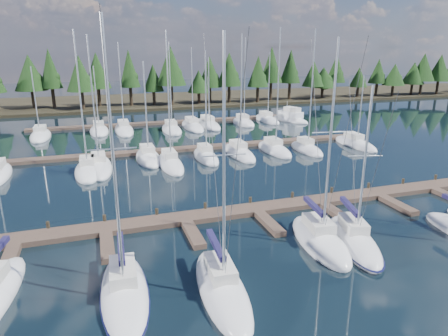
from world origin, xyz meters
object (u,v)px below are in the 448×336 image
object	(u,v)px
front_sailboat_4	(354,240)
main_dock	(258,212)
front_sailboat_1	(124,292)
front_sailboat_2	(222,288)
front_sailboat_3	(320,239)
motor_yacht_right	(290,118)

from	to	relation	value
front_sailboat_4	main_dock	bearing A→B (deg)	122.81
front_sailboat_1	front_sailboat_2	xyz separation A→B (m)	(5.20, -1.30, 0.00)
front_sailboat_2	front_sailboat_3	size ratio (longest dim) A/B	1.01
front_sailboat_1	front_sailboat_4	world-z (taller)	front_sailboat_1
front_sailboat_1	front_sailboat_3	bearing A→B (deg)	9.04
front_sailboat_3	front_sailboat_4	size ratio (longest dim) A/B	1.24
front_sailboat_2	front_sailboat_4	world-z (taller)	front_sailboat_2
front_sailboat_4	motor_yacht_right	bearing A→B (deg)	68.07
front_sailboat_2	front_sailboat_3	xyz separation A→B (m)	(8.29, 3.45, -0.00)
main_dock	front_sailboat_4	bearing A→B (deg)	-57.19
front_sailboat_3	motor_yacht_right	world-z (taller)	front_sailboat_3
main_dock	front_sailboat_1	world-z (taller)	front_sailboat_1
main_dock	front_sailboat_1	size ratio (longest dim) A/B	2.85
front_sailboat_3	front_sailboat_2	bearing A→B (deg)	-157.41
front_sailboat_2	front_sailboat_3	distance (m)	8.98
front_sailboat_2	front_sailboat_4	size ratio (longest dim) A/B	1.25
front_sailboat_1	front_sailboat_3	size ratio (longest dim) A/B	1.06
front_sailboat_3	front_sailboat_1	bearing A→B (deg)	-170.96
motor_yacht_right	main_dock	bearing A→B (deg)	-120.52
front_sailboat_2	motor_yacht_right	xyz separation A→B (m)	(28.63, 47.64, 0.17)
front_sailboat_4	motor_yacht_right	world-z (taller)	front_sailboat_4
main_dock	front_sailboat_3	size ratio (longest dim) A/B	3.02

